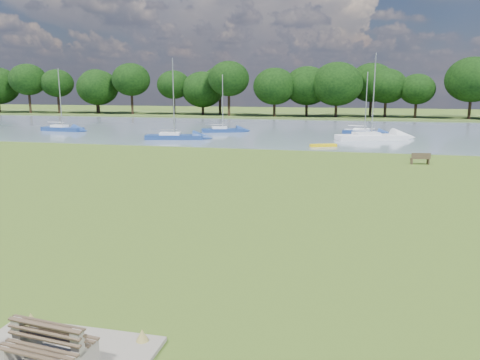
% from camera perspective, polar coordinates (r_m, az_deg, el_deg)
% --- Properties ---
extents(ground, '(220.00, 220.00, 0.00)m').
position_cam_1_polar(ground, '(23.69, -2.43, -3.38)').
color(ground, '#5B6625').
extents(river, '(220.00, 40.00, 0.10)m').
position_cam_1_polar(river, '(64.63, 7.63, 5.99)').
color(river, gray).
rests_on(river, ground).
extents(far_bank, '(220.00, 20.00, 0.40)m').
position_cam_1_polar(far_bank, '(94.45, 9.44, 7.64)').
color(far_bank, '#4C6626').
rests_on(far_bank, ground).
extents(bench_pair, '(2.00, 1.32, 1.02)m').
position_cam_1_polar(bench_pair, '(11.57, -22.36, -18.16)').
color(bench_pair, gray).
rests_on(bench_pair, concrete_pad).
extents(riverbank_bench, '(1.55, 0.73, 0.92)m').
position_cam_1_polar(riverbank_bench, '(39.12, 21.13, 2.46)').
color(riverbank_bench, brown).
rests_on(riverbank_bench, ground).
extents(kayak, '(2.72, 1.61, 0.27)m').
position_cam_1_polar(kayak, '(47.55, 10.12, 4.19)').
color(kayak, yellow).
rests_on(kayak, river).
extents(tree_line, '(145.41, 8.89, 10.76)m').
position_cam_1_polar(tree_line, '(90.19, 10.18, 11.53)').
color(tree_line, black).
rests_on(tree_line, far_bank).
extents(sailboat_1, '(5.48, 2.92, 7.63)m').
position_cam_1_polar(sailboat_1, '(60.46, 14.90, 5.81)').
color(sailboat_1, navy).
rests_on(sailboat_1, river).
extents(sailboat_2, '(6.73, 3.22, 9.00)m').
position_cam_1_polar(sailboat_2, '(53.79, -8.07, 5.44)').
color(sailboat_2, navy).
rests_on(sailboat_2, river).
extents(sailboat_3, '(5.69, 3.46, 7.37)m').
position_cam_1_polar(sailboat_3, '(61.52, -2.17, 6.25)').
color(sailboat_3, navy).
rests_on(sailboat_3, river).
extents(sailboat_6, '(5.93, 2.14, 8.21)m').
position_cam_1_polar(sailboat_6, '(67.29, -20.89, 6.02)').
color(sailboat_6, navy).
rests_on(sailboat_6, river).
extents(sailboat_7, '(8.18, 4.94, 9.51)m').
position_cam_1_polar(sailboat_7, '(54.93, 15.64, 5.28)').
color(sailboat_7, white).
rests_on(sailboat_7, river).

